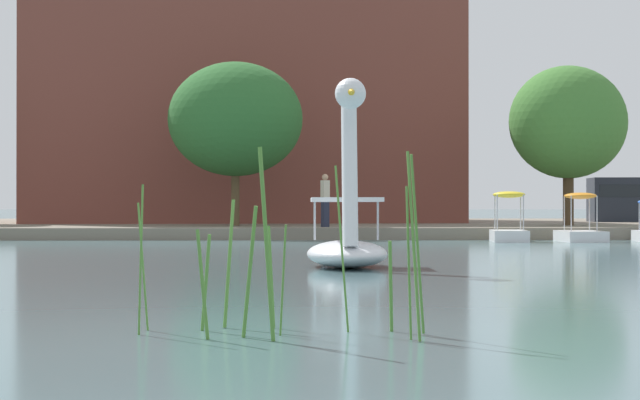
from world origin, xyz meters
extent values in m
plane|color=slate|center=(0.00, 0.00, 0.00)|extent=(607.57, 607.57, 0.00)
cube|color=slate|center=(0.00, 36.87, 0.20)|extent=(126.51, 24.94, 0.39)
ellipsoid|color=white|center=(1.09, 9.49, 0.24)|extent=(1.45, 2.67, 0.49)
cylinder|color=white|center=(1.10, 8.64, 1.70)|extent=(0.28, 0.79, 2.62)
sphere|color=white|center=(1.10, 8.38, 3.01)|extent=(0.53, 0.53, 0.53)
cone|color=yellow|center=(1.10, 8.16, 3.01)|extent=(0.29, 0.42, 0.29)
cube|color=white|center=(1.09, 9.70, 1.22)|extent=(1.29, 1.25, 0.08)
cylinder|color=silver|center=(0.52, 9.70, 0.85)|extent=(0.04, 0.04, 0.73)
cylinder|color=silver|center=(1.67, 9.70, 0.85)|extent=(0.04, 0.04, 0.73)
cube|color=white|center=(6.75, 23.04, 0.18)|extent=(1.23, 2.01, 0.35)
ellipsoid|color=yellow|center=(6.75, 23.04, 1.45)|extent=(1.08, 1.06, 0.20)
cylinder|color=#B7B7BF|center=(6.39, 23.46, 0.90)|extent=(0.04, 0.04, 1.10)
cylinder|color=#B7B7BF|center=(7.18, 23.38, 0.90)|extent=(0.04, 0.04, 1.10)
cylinder|color=#B7B7BF|center=(6.31, 22.69, 0.90)|extent=(0.04, 0.04, 1.10)
cylinder|color=#B7B7BF|center=(7.10, 22.61, 0.90)|extent=(0.04, 0.04, 1.10)
cube|color=white|center=(8.96, 23.01, 0.17)|extent=(1.21, 2.06, 0.33)
ellipsoid|color=orange|center=(8.96, 23.01, 1.41)|extent=(1.00, 1.03, 0.20)
cylinder|color=#B7B7BF|center=(8.56, 23.41, 0.87)|extent=(0.04, 0.04, 1.08)
cylinder|color=#B7B7BF|center=(9.35, 23.42, 0.87)|extent=(0.04, 0.04, 1.08)
cylinder|color=#B7B7BF|center=(8.56, 22.59, 0.87)|extent=(0.04, 0.04, 1.08)
cylinder|color=#B7B7BF|center=(9.35, 22.60, 0.87)|extent=(0.04, 0.04, 1.08)
cylinder|color=#B7B7BF|center=(10.94, 23.48, 0.78)|extent=(0.04, 0.04, 0.89)
cylinder|color=brown|center=(-2.00, 28.34, 2.00)|extent=(0.30, 0.30, 3.21)
ellipsoid|color=#2D662D|center=(-2.00, 28.34, 4.20)|extent=(6.28, 6.20, 4.08)
cylinder|color=#4C3823|center=(10.03, 28.65, 1.94)|extent=(0.39, 0.39, 3.09)
ellipsoid|color=#427A33|center=(10.03, 28.65, 4.14)|extent=(6.20, 6.22, 4.09)
cube|color=#23283D|center=(1.14, 26.00, 0.87)|extent=(0.29, 0.28, 0.95)
cube|color=beige|center=(1.14, 26.00, 1.65)|extent=(0.32, 0.31, 0.62)
sphere|color=tan|center=(1.14, 26.00, 2.06)|extent=(0.21, 0.21, 0.21)
cube|color=brown|center=(-2.41, 39.52, 5.32)|extent=(19.20, 15.65, 9.86)
cylinder|color=#4C7F33|center=(-0.04, 0.04, 0.46)|extent=(0.07, 0.04, 0.93)
cylinder|color=#4C7F33|center=(-1.18, -0.10, 0.57)|extent=(0.11, 0.06, 1.14)
cylinder|color=#4C7F33|center=(1.02, -0.29, 0.40)|extent=(0.05, 0.11, 0.80)
cylinder|color=#4C7F33|center=(-0.62, -0.17, 0.43)|extent=(0.10, 0.07, 0.86)
cylinder|color=#4C7F33|center=(1.15, -0.90, 0.78)|extent=(0.11, 0.16, 1.56)
cylinder|color=#4C7F33|center=(-0.06, -0.94, 0.79)|extent=(0.14, 0.10, 1.59)
cylinder|color=#4C7F33|center=(-0.59, -0.77, 0.46)|extent=(0.12, 0.05, 0.91)
cylinder|color=#4C7F33|center=(1.22, -0.59, 0.78)|extent=(0.15, 0.24, 1.54)
cylinder|color=#4C7F33|center=(0.07, -0.55, 0.48)|extent=(0.07, 0.07, 0.95)
cylinder|color=#4C7F33|center=(-0.20, -0.71, 0.56)|extent=(0.14, 0.13, 1.11)
cylinder|color=#4C7F33|center=(-1.15, -0.45, 0.65)|extent=(0.05, 0.03, 1.29)
cylinder|color=#4C7F33|center=(-0.43, 0.10, 0.58)|extent=(0.10, 0.15, 1.17)
cylinder|color=#4C7F33|center=(0.58, -0.32, 0.73)|extent=(0.13, 0.06, 1.46)
cylinder|color=#4C7F33|center=(1.11, -0.86, 0.64)|extent=(0.06, 0.07, 1.27)
camera|label=1|loc=(0.19, -9.59, 1.11)|focal=59.68mm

